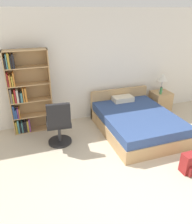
# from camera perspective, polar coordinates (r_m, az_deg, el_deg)

# --- Properties ---
(ground_plane) EXTENTS (14.00, 14.00, 0.00)m
(ground_plane) POSITION_cam_1_polar(r_m,az_deg,el_deg) (3.46, 17.38, -23.85)
(ground_plane) COLOR beige
(wall_back) EXTENTS (9.00, 0.06, 2.60)m
(wall_back) POSITION_cam_1_polar(r_m,az_deg,el_deg) (5.34, -1.30, 11.65)
(wall_back) COLOR white
(wall_back) RESTS_ON ground_plane
(bookshelf) EXTENTS (0.89, 0.26, 1.83)m
(bookshelf) POSITION_cam_1_polar(r_m,az_deg,el_deg) (4.97, -18.09, 4.37)
(bookshelf) COLOR tan
(bookshelf) RESTS_ON ground_plane
(bed) EXTENTS (1.53, 2.01, 0.73)m
(bed) POSITION_cam_1_polar(r_m,az_deg,el_deg) (5.05, 10.25, -2.38)
(bed) COLOR tan
(bed) RESTS_ON ground_plane
(office_chair) EXTENTS (0.52, 0.60, 0.99)m
(office_chair) POSITION_cam_1_polar(r_m,az_deg,el_deg) (4.42, -9.67, -3.17)
(office_chair) COLOR #232326
(office_chair) RESTS_ON ground_plane
(nightstand) EXTENTS (0.48, 0.47, 0.56)m
(nightstand) POSITION_cam_1_polar(r_m,az_deg,el_deg) (6.17, 16.44, 2.56)
(nightstand) COLOR tan
(nightstand) RESTS_ON ground_plane
(table_lamp) EXTENTS (0.27, 0.27, 0.50)m
(table_lamp) POSITION_cam_1_polar(r_m,az_deg,el_deg) (5.99, 17.05, 8.67)
(table_lamp) COLOR #B2B2B7
(table_lamp) RESTS_ON nightstand
(water_bottle) EXTENTS (0.06, 0.06, 0.20)m
(water_bottle) POSITION_cam_1_polar(r_m,az_deg,el_deg) (5.90, 16.61, 5.38)
(water_bottle) COLOR #3F8C4C
(water_bottle) RESTS_ON nightstand
(backpack_red) EXTENTS (0.32, 0.25, 0.36)m
(backpack_red) POSITION_cam_1_polar(r_m,az_deg,el_deg) (4.15, 23.58, -12.23)
(backpack_red) COLOR maroon
(backpack_red) RESTS_ON ground_plane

